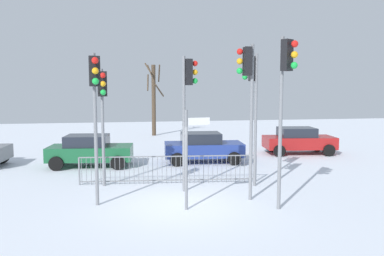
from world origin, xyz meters
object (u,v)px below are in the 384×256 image
object	(u,v)px
traffic_light_rear_right	(248,87)
car_blue_near	(203,147)
direction_sign_post	(188,154)
traffic_light_rear_left	(285,85)
car_red_far	(298,140)
traffic_light_mid_right	(95,95)
traffic_light_foreground_right	(188,93)
bare_tree_left	(154,97)
traffic_light_mid_left	(252,90)
car_green_mid	(90,150)
traffic_light_foreground_left	(103,101)

from	to	relation	value
traffic_light_rear_right	car_blue_near	bearing A→B (deg)	1.10
traffic_light_rear_right	direction_sign_post	world-z (taller)	traffic_light_rear_right
traffic_light_rear_right	traffic_light_rear_left	xyz separation A→B (m)	(0.74, -1.20, 0.07)
direction_sign_post	car_red_far	world-z (taller)	direction_sign_post
traffic_light_mid_right	traffic_light_foreground_right	size ratio (longest dim) A/B	0.99
traffic_light_rear_right	traffic_light_rear_left	size ratio (longest dim) A/B	0.98
traffic_light_rear_right	bare_tree_left	bearing A→B (deg)	5.45
traffic_light_rear_left	car_red_far	xyz separation A→B (m)	(4.85, 9.21, -2.98)
traffic_light_mid_left	traffic_light_rear_right	xyz separation A→B (m)	(-0.75, -1.75, 0.10)
car_red_far	car_green_mid	size ratio (longest dim) A/B	1.00
traffic_light_foreground_left	bare_tree_left	xyz separation A→B (m)	(2.97, 15.18, -0.26)
traffic_light_mid_right	traffic_light_foreground_left	distance (m)	2.41
bare_tree_left	car_green_mid	bearing A→B (deg)	-108.76
traffic_light_foreground_left	car_blue_near	world-z (taller)	traffic_light_foreground_left
direction_sign_post	bare_tree_left	world-z (taller)	bare_tree_left
traffic_light_rear_right	car_blue_near	size ratio (longest dim) A/B	1.29
traffic_light_rear_right	bare_tree_left	world-z (taller)	bare_tree_left
traffic_light_rear_left	traffic_light_mid_left	bearing A→B (deg)	-122.13
car_red_far	car_green_mid	xyz separation A→B (m)	(-11.11, -1.57, 0.00)
car_red_far	bare_tree_left	xyz separation A→B (m)	(-7.29, 9.68, 2.16)
traffic_light_rear_left	bare_tree_left	bearing A→B (deg)	-114.74
traffic_light_rear_right	traffic_light_mid_right	bearing A→B (deg)	88.55
traffic_light_rear_left	bare_tree_left	xyz separation A→B (m)	(-2.44, 18.89, -0.83)
traffic_light_mid_left	traffic_light_rear_left	size ratio (longest dim) A/B	0.95
traffic_light_foreground_right	car_red_far	xyz separation A→B (m)	(7.30, 6.58, -2.71)
car_blue_near	car_green_mid	bearing A→B (deg)	-175.25
car_red_far	car_green_mid	bearing A→B (deg)	-165.42
traffic_light_mid_left	traffic_light_rear_right	world-z (taller)	traffic_light_rear_right
car_blue_near	bare_tree_left	bearing A→B (deg)	102.15
traffic_light_mid_left	bare_tree_left	world-z (taller)	bare_tree_left
traffic_light_foreground_left	traffic_light_rear_left	xyz separation A→B (m)	(5.41, -3.71, 0.56)
traffic_light_rear_right	car_red_far	xyz separation A→B (m)	(5.59, 8.01, -2.91)
car_red_far	car_blue_near	size ratio (longest dim) A/B	1.01
traffic_light_foreground_left	car_green_mid	distance (m)	4.69
traffic_light_foreground_left	car_blue_near	xyz separation A→B (m)	(4.53, 3.99, -2.42)
car_green_mid	traffic_light_mid_left	bearing A→B (deg)	-30.87
traffic_light_foreground_left	car_blue_near	bearing A→B (deg)	-147.76
traffic_light_mid_right	car_blue_near	world-z (taller)	traffic_light_mid_right
car_blue_near	traffic_light_foreground_left	bearing A→B (deg)	-134.51
traffic_light_mid_right	car_blue_near	xyz separation A→B (m)	(4.62, 6.38, -2.67)
traffic_light_mid_left	car_red_far	bearing A→B (deg)	-12.01
traffic_light_foreground_left	car_red_far	xyz separation A→B (m)	(10.26, 5.50, -2.42)
traffic_light_rear_right	traffic_light_foreground_left	size ratio (longest dim) A/B	1.16
car_green_mid	car_blue_near	bearing A→B (deg)	6.54
car_red_far	bare_tree_left	bearing A→B (deg)	133.55
direction_sign_post	car_red_far	bearing A→B (deg)	38.59
direction_sign_post	traffic_light_rear_right	bearing A→B (deg)	7.85
direction_sign_post	car_blue_near	bearing A→B (deg)	65.05
traffic_light_mid_left	car_blue_near	xyz separation A→B (m)	(-0.87, 4.74, -2.81)
traffic_light_mid_left	traffic_light_foreground_left	xyz separation A→B (m)	(-5.41, 0.76, -0.39)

